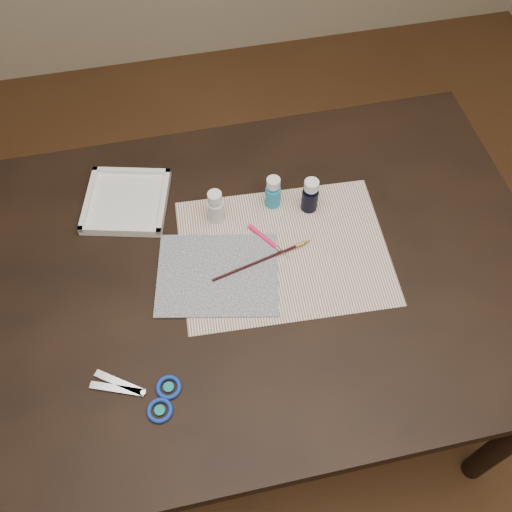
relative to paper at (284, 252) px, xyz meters
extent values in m
cube|color=#422614|center=(-0.07, -0.03, -0.76)|extent=(3.50, 3.50, 0.02)
cube|color=black|center=(-0.07, -0.03, -0.38)|extent=(1.30, 0.90, 0.75)
cube|color=white|center=(0.00, 0.00, 0.00)|extent=(0.48, 0.38, 0.00)
cube|color=black|center=(-0.16, -0.03, 0.00)|extent=(0.30, 0.26, 0.00)
cylinder|color=silver|center=(-0.13, 0.12, 0.04)|extent=(0.05, 0.05, 0.09)
cylinder|color=#208FBF|center=(0.01, 0.14, 0.04)|extent=(0.04, 0.04, 0.09)
cylinder|color=black|center=(0.09, 0.11, 0.05)|extent=(0.05, 0.05, 0.09)
cube|color=white|center=(-0.33, 0.21, 0.01)|extent=(0.23, 0.23, 0.02)
camera|label=1|loc=(-0.21, -0.68, 1.07)|focal=40.00mm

